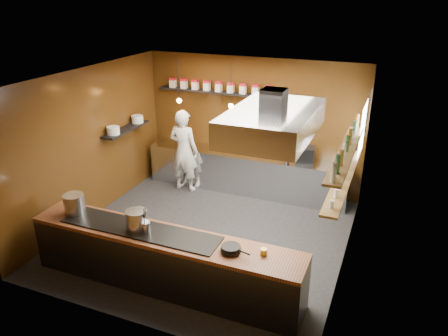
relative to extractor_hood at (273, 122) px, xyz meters
The scene contains 26 objects.
floor 2.85m from the extractor_hood, 162.90° to the left, with size 5.00×5.00×0.00m, color black.
back_wall 3.33m from the extractor_hood, 114.15° to the left, with size 5.00×5.00×0.00m, color #371D0A.
left_wall 3.95m from the extractor_hood, behind, with size 5.00×5.00×0.00m, color #371D0A.
right_wall 1.62m from the extractor_hood, 18.43° to the left, with size 5.00×5.00×0.00m, color #464527.
ceiling 1.45m from the extractor_hood, 162.90° to the left, with size 5.00×5.00×0.00m, color silver.
window_pane 2.47m from the extractor_hood, 61.29° to the left, with size 1.00×1.00×0.00m, color white.
prep_counter 3.54m from the extractor_hood, 116.83° to the left, with size 4.60×0.65×0.90m, color silver.
pass_counter 2.70m from the extractor_hood, 137.38° to the right, with size 4.40×0.72×0.94m.
tin_shelf 3.54m from the extractor_hood, 128.56° to the left, with size 2.60×0.26×0.04m, color black.
plate_shelf 4.02m from the extractor_hood, 158.96° to the left, with size 0.30×1.40×0.04m, color black.
bottle_shelf_upper 1.38m from the extractor_hood, 33.94° to the left, with size 0.26×2.80×0.04m, color brown.
bottle_shelf_lower 1.64m from the extractor_hood, 33.94° to the left, with size 0.26×2.80×0.04m, color brown.
extractor_hood is the anchor object (origin of this frame).
pendant_left 3.44m from the extractor_hood, 142.13° to the left, with size 0.10×0.10×0.95m.
pendant_right 2.60m from the extractor_hood, 125.54° to the left, with size 0.10×0.10×0.95m.
storage_tins 3.44m from the extractor_hood, 126.60° to the left, with size 2.43×0.13×0.22m.
plate_stacks 3.99m from the extractor_hood, 158.96° to the left, with size 0.26×1.16×0.16m.
bottles 1.33m from the extractor_hood, 33.94° to the left, with size 0.06×2.66×0.24m.
wine_glasses 1.59m from the extractor_hood, 33.94° to the left, with size 0.07×2.37×0.13m.
stockpot_large 3.47m from the extractor_hood, 158.38° to the right, with size 0.34×0.34×0.33m, color silver.
stockpot_small 2.54m from the extractor_hood, 144.86° to the right, with size 0.33×0.33×0.31m, color silver.
utensil_crock 2.48m from the extractor_hood, 140.69° to the right, with size 0.14×0.14×0.18m, color silver.
frying_pan 1.97m from the extractor_hood, 98.14° to the right, with size 0.46×0.30×0.07m.
butter_jar 1.92m from the extractor_hood, 76.49° to the right, with size 0.10×0.10×0.09m, color yellow.
espresso_machine 2.89m from the extractor_hood, 89.23° to the left, with size 0.37×0.35×0.37m, color black.
chef 3.73m from the extractor_hood, 141.31° to the left, with size 0.69×0.45×1.90m, color white.
Camera 1 is at (3.02, -6.50, 4.37)m, focal length 35.00 mm.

